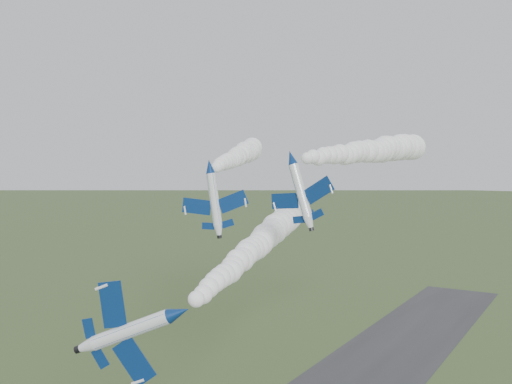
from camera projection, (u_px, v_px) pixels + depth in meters
The scene contains 6 objects.
jet_lead at pixel (179, 313), 54.84m from camera, with size 6.13×12.47×9.86m.
smoke_trail_jet_lead at pixel (261, 242), 90.06m from camera, with size 5.47×66.68×5.47m, color white, non-canonical shape.
jet_pair_left at pixel (209, 166), 88.05m from camera, with size 10.18×11.73×3.20m.
smoke_trail_jet_pair_left at pixel (239, 156), 120.50m from camera, with size 5.16×59.75×5.16m, color white, non-canonical shape.
jet_pair_right at pixel (291, 157), 80.84m from camera, with size 9.38×11.81×3.79m.
smoke_trail_jet_pair_right at pixel (370, 151), 108.01m from camera, with size 5.85×59.34×5.85m, color white, non-canonical shape.
Camera 1 is at (41.69, -49.53, 44.46)m, focal length 40.00 mm.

